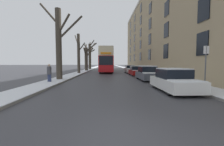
% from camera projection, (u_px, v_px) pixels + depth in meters
% --- Properties ---
extents(ground_plane, '(320.00, 320.00, 0.00)m').
position_uv_depth(ground_plane, '(138.00, 145.00, 3.27)').
color(ground_plane, '#38383D').
extents(sidewalk_left, '(2.04, 130.00, 0.16)m').
position_uv_depth(sidewalk_left, '(94.00, 68.00, 55.94)').
color(sidewalk_left, slate).
rests_on(sidewalk_left, ground).
extents(sidewalk_right, '(2.04, 130.00, 0.16)m').
position_uv_depth(sidewalk_right, '(124.00, 68.00, 56.30)').
color(sidewalk_right, slate).
rests_on(sidewalk_right, ground).
extents(terrace_facade_right, '(9.10, 49.10, 16.35)m').
position_uv_depth(terrace_facade_right, '(168.00, 31.00, 29.31)').
color(terrace_facade_right, tan).
rests_on(terrace_facade_right, ground).
extents(bare_tree_left_0, '(4.69, 2.10, 8.17)m').
position_uv_depth(bare_tree_left_0, '(59.00, 42.00, 15.16)').
color(bare_tree_left_0, '#423A30').
rests_on(bare_tree_left_0, ground).
extents(bare_tree_left_1, '(2.25, 2.63, 6.78)m').
position_uv_depth(bare_tree_left_1, '(79.00, 53.00, 24.74)').
color(bare_tree_left_1, '#423A30').
rests_on(bare_tree_left_1, ground).
extents(bare_tree_left_2, '(2.93, 2.34, 6.34)m').
position_uv_depth(bare_tree_left_2, '(87.00, 58.00, 33.52)').
color(bare_tree_left_2, '#423A30').
rests_on(bare_tree_left_2, ground).
extents(bare_tree_left_3, '(3.23, 2.94, 8.22)m').
position_uv_depth(bare_tree_left_3, '(90.00, 55.00, 41.81)').
color(bare_tree_left_3, '#423A30').
rests_on(bare_tree_left_3, ground).
extents(double_decker_bus, '(2.52, 11.33, 4.61)m').
position_uv_depth(double_decker_bus, '(106.00, 59.00, 29.62)').
color(double_decker_bus, red).
rests_on(double_decker_bus, ground).
extents(parked_car_0, '(1.88, 4.15, 1.46)m').
position_uv_depth(parked_car_0, '(174.00, 81.00, 9.51)').
color(parked_car_0, silver).
rests_on(parked_car_0, ground).
extents(parked_car_1, '(1.77, 4.26, 1.52)m').
position_uv_depth(parked_car_1, '(147.00, 74.00, 15.73)').
color(parked_car_1, '#474C56').
rests_on(parked_car_1, ground).
extents(parked_car_2, '(1.73, 4.13, 1.38)m').
position_uv_depth(parked_car_2, '(136.00, 71.00, 21.90)').
color(parked_car_2, maroon).
rests_on(parked_car_2, ground).
extents(parked_car_3, '(1.73, 4.28, 1.42)m').
position_uv_depth(parked_car_3, '(130.00, 69.00, 27.62)').
color(parked_car_3, silver).
rests_on(parked_car_3, ground).
extents(pedestrian_left_sidewalk, '(0.37, 0.37, 1.71)m').
position_uv_depth(pedestrian_left_sidewalk, '(49.00, 73.00, 13.17)').
color(pedestrian_left_sidewalk, navy).
rests_on(pedestrian_left_sidewalk, ground).
extents(street_sign_post, '(0.32, 0.07, 2.79)m').
position_uv_depth(street_sign_post, '(206.00, 67.00, 8.55)').
color(street_sign_post, '#4C4F54').
rests_on(street_sign_post, ground).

